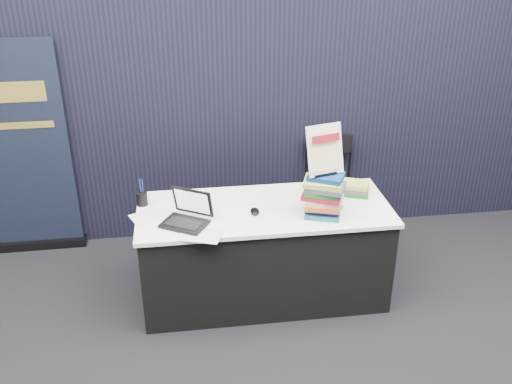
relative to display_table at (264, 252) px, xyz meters
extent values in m
plane|color=black|center=(0.00, -0.55, -0.38)|extent=(8.00, 8.00, 0.00)
cube|color=black|center=(0.00, 1.05, 0.82)|extent=(6.00, 0.08, 2.40)
cube|color=black|center=(0.00, 0.00, -0.02)|extent=(1.76, 0.71, 0.72)
cube|color=white|center=(0.00, 0.00, 0.36)|extent=(1.80, 0.75, 0.03)
cube|color=black|center=(-0.57, -0.18, 0.38)|extent=(0.36, 0.33, 0.02)
cube|color=black|center=(-0.57, -0.08, 0.50)|extent=(0.28, 0.20, 0.20)
cube|color=silver|center=(-0.57, -0.08, 0.50)|extent=(0.23, 0.16, 0.16)
ellipsoid|color=black|center=(-0.08, -0.07, 0.39)|extent=(0.07, 0.10, 0.03)
cube|color=silver|center=(-0.79, -0.02, 0.38)|extent=(0.32, 0.28, 0.00)
cube|color=silver|center=(-0.48, -0.08, 0.38)|extent=(0.33, 0.29, 0.00)
cube|color=silver|center=(-0.47, -0.32, 0.38)|extent=(0.31, 0.26, 0.00)
cylinder|color=black|center=(-0.86, 0.16, 0.43)|extent=(0.09, 0.09, 0.10)
cube|color=#1B5567|center=(0.38, -0.16, 0.39)|extent=(0.30, 0.27, 0.03)
cube|color=#131756|center=(0.38, -0.16, 0.42)|extent=(0.30, 0.27, 0.03)
cube|color=#C14C1B|center=(0.38, -0.16, 0.46)|extent=(0.30, 0.27, 0.03)
cube|color=beige|center=(0.38, -0.16, 0.49)|extent=(0.30, 0.27, 0.03)
cube|color=maroon|center=(0.38, -0.16, 0.53)|extent=(0.30, 0.27, 0.03)
cube|color=#1A6323|center=(0.38, -0.16, 0.56)|extent=(0.30, 0.27, 0.03)
cube|color=#48484D|center=(0.38, -0.16, 0.59)|extent=(0.30, 0.27, 0.03)
cube|color=#ADB749|center=(0.38, -0.16, 0.63)|extent=(0.30, 0.27, 0.03)
cube|color=navy|center=(0.38, -0.16, 0.66)|extent=(0.30, 0.27, 0.03)
cube|color=#1A6323|center=(0.69, 0.14, 0.39)|extent=(0.26, 0.22, 0.03)
cube|color=#48484D|center=(0.69, 0.14, 0.42)|extent=(0.26, 0.22, 0.03)
cube|color=#ADB749|center=(0.69, 0.14, 0.45)|extent=(0.26, 0.22, 0.03)
cube|color=black|center=(0.38, -0.17, 0.69)|extent=(0.17, 0.06, 0.02)
cylinder|color=black|center=(0.32, -0.09, 0.79)|extent=(0.03, 0.09, 0.25)
cylinder|color=black|center=(0.45, -0.09, 0.79)|extent=(0.03, 0.09, 0.25)
cube|color=silver|center=(0.38, -0.13, 0.85)|extent=(0.27, 0.16, 0.33)
cube|color=#F1EA96|center=(0.38, -0.13, 0.85)|extent=(0.22, 0.12, 0.26)
cube|color=maroon|center=(0.38, -0.14, 0.93)|extent=(0.20, 0.07, 0.05)
cube|color=black|center=(-1.82, 0.93, -0.34)|extent=(0.76, 0.11, 0.07)
cube|color=black|center=(-1.82, 0.95, 0.52)|extent=(0.72, 0.04, 1.80)
cube|color=gold|center=(-1.82, 0.93, 1.02)|extent=(0.50, 0.01, 0.16)
cube|color=gold|center=(-1.82, 0.93, 0.75)|extent=(0.54, 0.01, 0.05)
cylinder|color=black|center=(0.52, 0.54, -0.15)|extent=(0.02, 0.02, 0.44)
cylinder|color=black|center=(0.91, 0.54, -0.15)|extent=(0.02, 0.02, 0.44)
cylinder|color=black|center=(0.52, 0.94, -0.15)|extent=(0.02, 0.02, 0.44)
cylinder|color=black|center=(0.91, 0.94, -0.15)|extent=(0.02, 0.02, 0.44)
cube|color=black|center=(0.71, 0.74, 0.09)|extent=(0.47, 0.47, 0.04)
cube|color=black|center=(0.71, 0.94, 0.46)|extent=(0.39, 0.09, 0.16)
camera|label=1|loc=(-0.55, -3.54, 2.28)|focal=40.00mm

